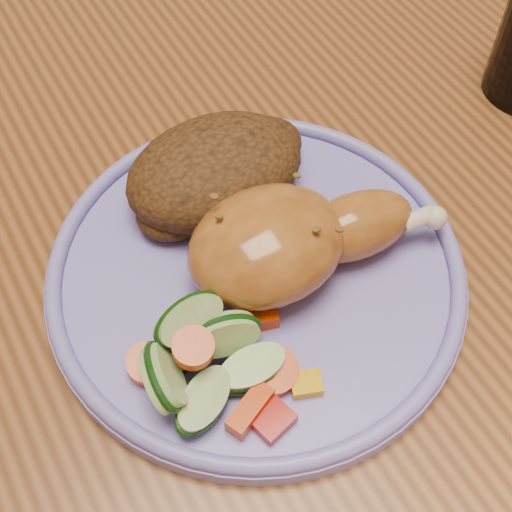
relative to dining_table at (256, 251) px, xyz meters
name	(u,v)px	position (x,y,z in m)	size (l,w,h in m)	color
ground	(256,496)	(0.00, 0.00, -0.67)	(4.00, 4.00, 0.00)	#55311D
dining_table	(256,251)	(0.00, 0.00, 0.00)	(0.90, 1.40, 0.75)	brown
chair_far	(40,8)	(0.00, 0.63, -0.17)	(0.42, 0.42, 0.91)	#4C2D16
plate	(256,275)	(-0.04, -0.07, 0.09)	(0.26, 0.26, 0.01)	#7C6ECB
plate_rim	(256,265)	(-0.04, -0.07, 0.10)	(0.26, 0.26, 0.01)	#7C6ECB
chicken_leg	(289,240)	(-0.02, -0.08, 0.12)	(0.16, 0.08, 0.05)	#AD6224
rice_pilaf	(218,171)	(-0.03, 0.00, 0.12)	(0.13, 0.09, 0.05)	#4A2B12
vegetable_pile	(207,361)	(-0.10, -0.12, 0.11)	(0.10, 0.10, 0.05)	#A50A05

